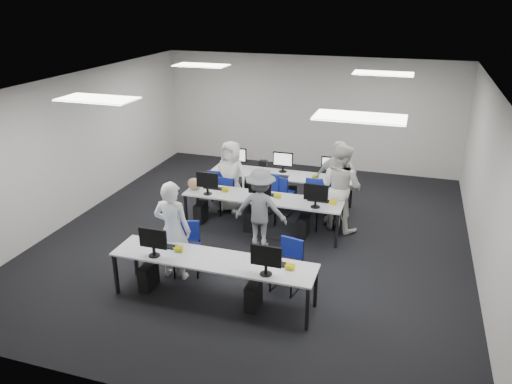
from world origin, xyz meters
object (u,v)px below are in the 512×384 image
(chair_7, at_px, (318,206))
(student_0, at_px, (173,230))
(chair_2, at_px, (215,200))
(chair_4, at_px, (324,215))
(chair_6, at_px, (282,201))
(student_1, at_px, (340,187))
(chair_3, at_px, (267,207))
(photographer, at_px, (260,209))
(student_2, at_px, (231,176))
(desk_front, at_px, (213,262))
(student_3, at_px, (337,182))
(chair_0, at_px, (187,257))
(chair_5, at_px, (229,199))
(chair_1, at_px, (287,274))
(desk_mid, at_px, (262,199))

(chair_7, relative_size, student_0, 0.57)
(chair_2, height_order, student_0, student_0)
(chair_4, relative_size, student_0, 0.52)
(chair_6, relative_size, student_1, 0.50)
(chair_3, height_order, photographer, photographer)
(chair_3, relative_size, student_2, 0.61)
(desk_front, distance_m, student_3, 3.73)
(chair_7, distance_m, student_0, 3.58)
(chair_4, xyz_separation_m, photographer, (-1.01, -1.18, 0.50))
(chair_0, relative_size, student_3, 0.50)
(chair_5, bearing_deg, chair_1, -56.33)
(desk_mid, xyz_separation_m, chair_4, (1.17, 0.52, -0.40))
(chair_0, distance_m, chair_1, 1.76)
(desk_front, height_order, desk_mid, same)
(chair_2, distance_m, student_1, 2.78)
(student_1, bearing_deg, photographer, 67.99)
(desk_mid, relative_size, chair_6, 3.56)
(chair_7, bearing_deg, desk_mid, -133.70)
(chair_0, relative_size, chair_1, 1.05)
(chair_0, xyz_separation_m, student_1, (2.20, 2.53, 0.61))
(student_3, bearing_deg, student_1, -50.01)
(student_1, bearing_deg, chair_3, 27.21)
(desk_front, xyz_separation_m, chair_6, (0.16, 3.54, -0.40))
(student_3, height_order, photographer, student_3)
(chair_2, height_order, chair_5, chair_2)
(chair_7, height_order, student_0, student_0)
(desk_front, relative_size, chair_2, 3.63)
(desk_mid, relative_size, photographer, 2.06)
(chair_1, bearing_deg, desk_front, -134.60)
(chair_4, xyz_separation_m, chair_6, (-1.01, 0.42, 0.00))
(student_2, bearing_deg, chair_4, 3.35)
(chair_5, bearing_deg, student_0, -90.66)
(desk_mid, relative_size, chair_3, 3.34)
(chair_1, xyz_separation_m, chair_6, (-0.84, 2.88, 0.02))
(student_0, height_order, student_2, student_0)
(chair_6, relative_size, student_3, 0.51)
(chair_3, distance_m, student_0, 2.82)
(chair_4, xyz_separation_m, student_2, (-2.13, 0.27, 0.51))
(chair_5, distance_m, student_2, 0.54)
(chair_0, relative_size, chair_3, 0.92)
(student_0, height_order, photographer, student_0)
(student_3, bearing_deg, chair_1, -75.37)
(chair_5, bearing_deg, chair_6, 5.12)
(chair_0, height_order, student_2, student_2)
(student_0, xyz_separation_m, photographer, (1.06, 1.48, -0.08))
(chair_5, xyz_separation_m, chair_7, (1.99, 0.09, 0.05))
(chair_7, bearing_deg, chair_5, -172.67)
(chair_0, bearing_deg, student_0, -142.72)
(chair_2, height_order, chair_4, chair_4)
(chair_0, bearing_deg, photographer, 37.17)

